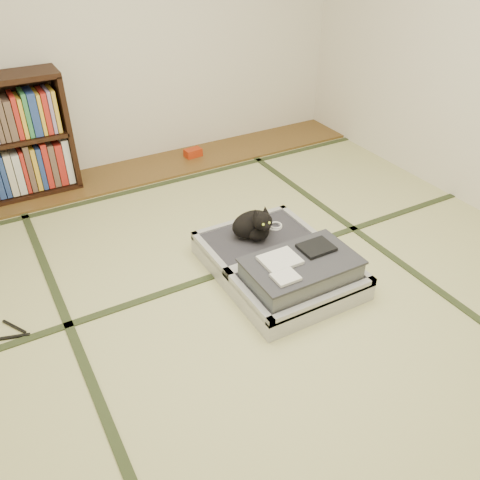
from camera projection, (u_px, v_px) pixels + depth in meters
floor at (262, 308)px, 2.90m from camera, size 4.50×4.50×0.00m
wood_strip at (141, 171)px, 4.34m from camera, size 4.00×0.50×0.02m
red_item at (193, 153)px, 4.54m from camera, size 0.16×0.10×0.07m
room_shell at (271, 40)px, 2.08m from camera, size 4.50×4.50×4.50m
tatami_borders at (222, 263)px, 3.25m from camera, size 4.00×4.50×0.01m
suitcase at (281, 265)px, 3.07m from camera, size 0.72×0.96×0.28m
cat at (255, 225)px, 3.20m from camera, size 0.32×0.32×0.26m
cable_coil at (275, 226)px, 3.35m from camera, size 0.10×0.10×0.02m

